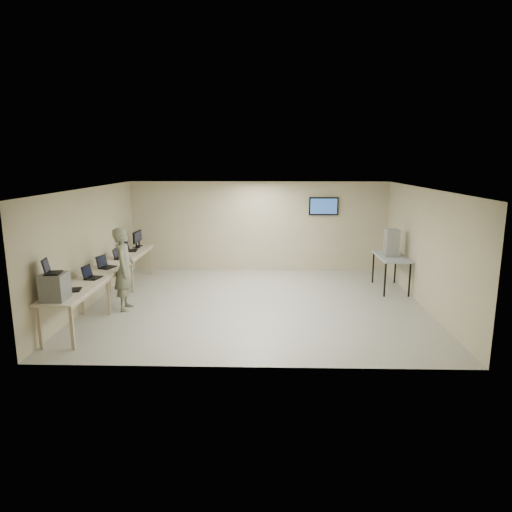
{
  "coord_description": "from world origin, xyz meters",
  "views": [
    {
      "loc": [
        0.29,
        -10.67,
        3.44
      ],
      "look_at": [
        0.0,
        0.2,
        1.15
      ],
      "focal_mm": 32.0,
      "sensor_mm": 36.0,
      "label": 1
    }
  ],
  "objects_px": {
    "workbench": "(108,270)",
    "equipment_box": "(55,287)",
    "soldier": "(125,269)",
    "side_table": "(391,258)"
  },
  "relations": [
    {
      "from": "workbench",
      "to": "soldier",
      "type": "xyz_separation_m",
      "value": [
        0.55,
        -0.48,
        0.14
      ]
    },
    {
      "from": "soldier",
      "to": "equipment_box",
      "type": "bearing_deg",
      "value": 158.01
    },
    {
      "from": "workbench",
      "to": "equipment_box",
      "type": "bearing_deg",
      "value": -91.36
    },
    {
      "from": "equipment_box",
      "to": "soldier",
      "type": "relative_size",
      "value": 0.26
    },
    {
      "from": "equipment_box",
      "to": "side_table",
      "type": "xyz_separation_m",
      "value": [
        7.25,
        4.01,
        -0.29
      ]
    },
    {
      "from": "workbench",
      "to": "equipment_box",
      "type": "distance_m",
      "value": 2.67
    },
    {
      "from": "equipment_box",
      "to": "soldier",
      "type": "xyz_separation_m",
      "value": [
        0.62,
        2.17,
        -0.18
      ]
    },
    {
      "from": "workbench",
      "to": "equipment_box",
      "type": "height_order",
      "value": "equipment_box"
    },
    {
      "from": "equipment_box",
      "to": "workbench",
      "type": "bearing_deg",
      "value": 87.01
    },
    {
      "from": "workbench",
      "to": "side_table",
      "type": "height_order",
      "value": "side_table"
    }
  ]
}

